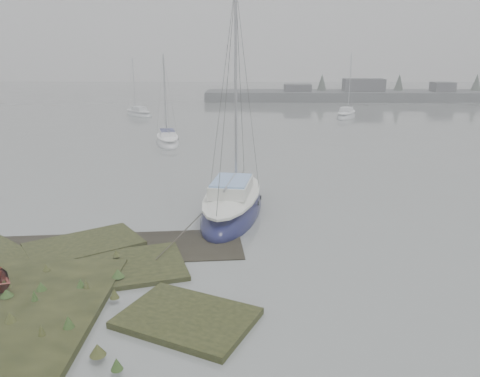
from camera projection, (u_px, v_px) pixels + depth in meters
name	position (u px, v px, depth m)	size (l,w,h in m)	color
ground	(222.00, 134.00, 42.11)	(160.00, 160.00, 0.00)	slate
far_shoreline	(406.00, 95.00, 72.19)	(60.00, 8.00, 4.15)	#4C4F51
sailboat_main	(233.00, 206.00, 21.37)	(3.57, 7.90, 10.75)	#12143E
sailboat_white	(168.00, 141.00, 37.66)	(3.01, 5.62, 7.56)	silver
sailboat_far_a	(139.00, 114.00, 54.41)	(4.59, 4.75, 7.02)	silver
sailboat_far_b	(346.00, 116.00, 52.95)	(3.81, 5.64, 7.61)	#A2A5AC
sailboat_far_c	(239.00, 98.00, 73.26)	(5.71, 2.75, 7.73)	silver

